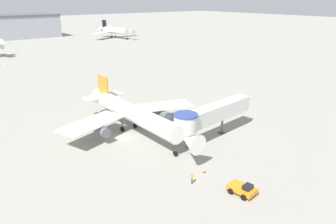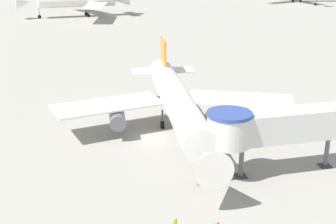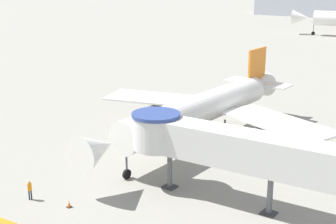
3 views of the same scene
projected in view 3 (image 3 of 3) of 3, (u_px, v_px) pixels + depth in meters
The scene contains 6 objects.
ground_plane at pixel (179, 138), 52.20m from camera, with size 800.00×800.00×0.00m, color gray.
main_airplane at pixel (203, 109), 50.00m from camera, with size 28.74×32.06×8.85m.
jet_bridge at pixel (222, 145), 36.36m from camera, with size 19.10×5.17×6.45m.
traffic_cone_near_nose at pixel (69, 204), 36.60m from camera, with size 0.36×0.36×0.61m.
traffic_cone_starboard_wing at pixel (299, 164), 44.40m from camera, with size 0.37×0.37×0.62m.
ground_crew_marshaller at pixel (30, 189), 37.66m from camera, with size 0.31×0.37×1.66m.
Camera 3 is at (29.24, -39.69, 17.45)m, focal length 50.00 mm.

